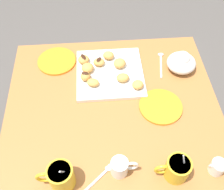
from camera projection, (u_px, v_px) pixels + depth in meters
name	position (u px, v px, depth m)	size (l,w,h in m)	color
ground_plane	(113.00, 174.00, 1.67)	(8.00, 8.00, 0.00)	#514C47
dining_table	(113.00, 126.00, 1.21)	(0.88, 0.83, 0.72)	#A36633
pastry_plate_square	(110.00, 73.00, 1.21)	(0.30, 0.30, 0.02)	silver
coffee_mug_mustard_left	(177.00, 168.00, 0.90)	(0.12, 0.08, 0.14)	gold
coffee_mug_mustard_right	(60.00, 176.00, 0.88)	(0.13, 0.09, 0.15)	gold
cream_pitcher_white	(120.00, 167.00, 0.91)	(0.10, 0.06, 0.07)	silver
ice_cream_bowl	(182.00, 62.00, 1.21)	(0.13, 0.13, 0.10)	silver
chocolate_sauce_pitcher	(218.00, 167.00, 0.92)	(0.09, 0.05, 0.06)	silver
saucer_orange_left	(57.00, 61.00, 1.26)	(0.18, 0.18, 0.01)	orange
saucer_orange_right	(161.00, 106.00, 1.10)	(0.18, 0.18, 0.01)	orange
loose_spoon_near_saucer	(161.00, 62.00, 1.26)	(0.04, 0.16, 0.01)	silver
loose_spoon_by_plate	(99.00, 178.00, 0.93)	(0.13, 0.11, 0.01)	silver
beignet_0	(99.00, 62.00, 1.22)	(0.04, 0.05, 0.03)	#D19347
chocolate_drizzle_0	(99.00, 59.00, 1.21)	(0.03, 0.02, 0.01)	#381E11
beignet_1	(123.00, 78.00, 1.16)	(0.04, 0.06, 0.03)	#D19347
beignet_2	(88.00, 68.00, 1.20)	(0.05, 0.05, 0.04)	#D19347
beignet_3	(84.00, 59.00, 1.23)	(0.05, 0.05, 0.03)	#D19347
chocolate_drizzle_3	(83.00, 57.00, 1.22)	(0.04, 0.02, 0.01)	#381E11
beignet_4	(138.00, 85.00, 1.14)	(0.05, 0.05, 0.03)	#D19347
beignet_5	(120.00, 63.00, 1.21)	(0.05, 0.06, 0.04)	#D19347
beignet_6	(93.00, 83.00, 1.15)	(0.04, 0.05, 0.03)	#D19347
beignet_7	(108.00, 55.00, 1.25)	(0.05, 0.05, 0.04)	#D19347
beignet_8	(86.00, 76.00, 1.17)	(0.04, 0.05, 0.04)	#D19347
chocolate_drizzle_8	(85.00, 73.00, 1.15)	(0.03, 0.02, 0.01)	#381E11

